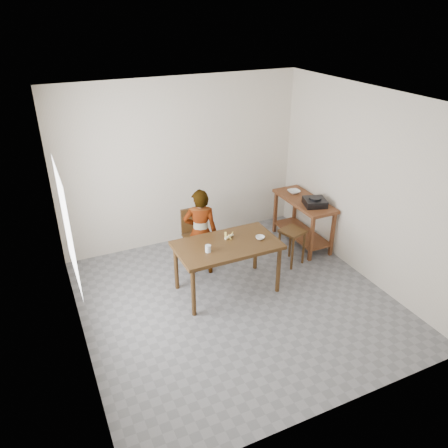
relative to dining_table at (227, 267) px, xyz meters
name	(u,v)px	position (x,y,z in m)	size (l,w,h in m)	color
floor	(236,302)	(0.00, -0.30, -0.40)	(4.00, 4.00, 0.04)	slate
ceiling	(240,98)	(0.00, -0.30, 2.35)	(4.00, 4.00, 0.04)	white
wall_back	(181,163)	(0.00, 1.72, 0.98)	(4.00, 0.04, 2.70)	beige
wall_front	(343,304)	(0.00, -2.32, 0.98)	(4.00, 0.04, 2.70)	beige
wall_left	(67,247)	(-2.02, -0.30, 0.98)	(0.04, 4.00, 2.70)	beige
wall_right	(366,186)	(2.02, -0.30, 0.98)	(0.04, 4.00, 2.70)	beige
window_pane	(67,225)	(-1.97, -0.10, 1.12)	(0.02, 1.10, 1.30)	white
dining_table	(227,267)	(0.00, 0.00, 0.00)	(1.40, 0.80, 0.75)	#412912
prep_counter	(303,221)	(1.72, 0.70, 0.03)	(0.50, 1.20, 0.80)	brown
child	(200,232)	(-0.15, 0.59, 0.30)	(0.49, 0.32, 1.34)	white
dining_chair	(199,238)	(-0.07, 0.87, 0.05)	(0.41, 0.41, 0.85)	#412912
stool	(291,247)	(1.21, 0.23, -0.09)	(0.32, 0.32, 0.57)	#412912
glass_tumbler	(208,249)	(-0.32, -0.09, 0.42)	(0.08, 0.08, 0.10)	silver
small_bowl	(260,238)	(0.47, -0.07, 0.39)	(0.13, 0.13, 0.04)	silver
banana	(229,236)	(0.09, 0.12, 0.40)	(0.17, 0.12, 0.06)	#FBDD49
serving_bowl	(294,192)	(1.71, 1.00, 0.45)	(0.20, 0.20, 0.05)	silver
gas_burner	(315,202)	(1.73, 0.44, 0.48)	(0.33, 0.33, 0.11)	black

